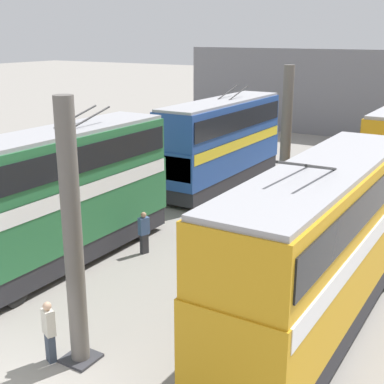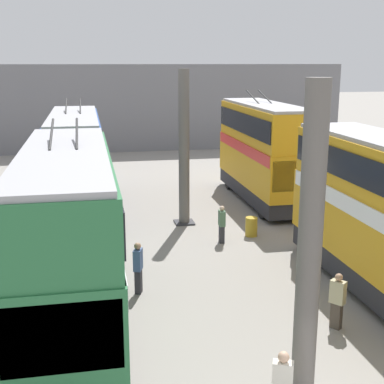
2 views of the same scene
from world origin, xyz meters
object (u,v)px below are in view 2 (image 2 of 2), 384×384
Objects in this scene: oil_drum at (251,227)px; bus_left_far at (264,147)px; bus_right_far at (75,158)px; bus_right_near at (68,232)px; person_by_left_row at (337,300)px; person_by_right_row at (138,266)px; person_aisle_midway at (222,223)px.

bus_left_far is at bearing -22.94° from oil_drum.
bus_right_near is at bearing -180.00° from bus_right_far.
bus_right_near is (-12.85, 9.91, -0.06)m from bus_left_far.
person_by_left_row is 0.96× the size of person_by_right_row.
bus_right_near is at bearing -130.08° from person_aisle_midway.
person_by_right_row reaches higher than person_by_left_row.
person_by_left_row is at bearing -77.55° from person_aisle_midway.
bus_left_far is 5.37× the size of person_by_right_row.
person_by_right_row is at bearing 132.67° from oil_drum.
bus_right_far is 15.72m from person_by_left_row.
person_by_right_row is (-10.70, 7.83, -2.07)m from bus_left_far.
bus_left_far is 5.62× the size of person_by_left_row.
oil_drum is (7.15, -7.49, -2.52)m from bus_right_near.
bus_right_near is 11.82× the size of oil_drum.
person_aisle_midway is (7.86, 1.38, -0.04)m from person_by_left_row.
person_aisle_midway is at bearing -134.47° from bus_right_far.
person_by_left_row is at bearing -14.25° from person_by_right_row.
person_by_left_row is 7.98m from person_aisle_midway.
person_by_left_row is 1.99× the size of oil_drum.
bus_left_far is 7.74m from person_aisle_midway.
bus_left_far is 13.42m from person_by_right_row.
person_aisle_midway reaches higher than oil_drum.
bus_left_far reaches higher than person_by_right_row.
person_by_left_row is at bearing -151.79° from bus_right_far.
oil_drum is at bearing -46.33° from bus_right_near.
bus_left_far is 16.23m from bus_right_near.
bus_left_far is 9.92m from bus_right_far.
oil_drum is at bearing 61.78° from person_by_right_row.
person_aisle_midway is at bearing 62.37° from person_by_left_row.
bus_right_near is 10.66m from oil_drum.
bus_right_far is at bearing 54.92° from oil_drum.
bus_right_near is 12.42m from bus_right_far.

